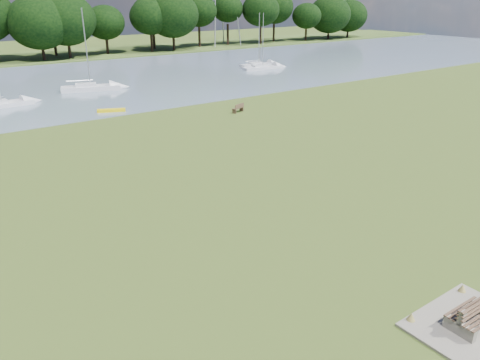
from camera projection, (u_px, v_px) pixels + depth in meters
ground at (238, 196)px, 26.89m from camera, size 220.00×220.00×0.00m
river at (44, 87)px, 58.55m from camera, size 220.00×40.00×0.10m
concrete_pad at (471, 326)px, 16.32m from camera, size 4.20×3.20×0.10m
bench_pair at (474, 315)px, 16.15m from camera, size 1.92×1.15×1.02m
riverbank_bench at (238, 108)px, 45.70m from camera, size 1.47×0.87×0.87m
kayak at (111, 110)px, 45.89m from camera, size 2.74×1.58×0.27m
tree_line at (48, 19)px, 80.13m from camera, size 159.45×9.58×11.59m
sailboat_0 at (258, 64)px, 74.18m from camera, size 6.31×2.27×8.08m
sailboat_2 at (262, 67)px, 71.64m from camera, size 6.57×2.75×8.15m
sailboat_5 at (90, 86)px, 55.88m from camera, size 7.03×3.86×9.32m
sailboat_6 at (1, 103)px, 47.66m from camera, size 6.20×2.25×7.41m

